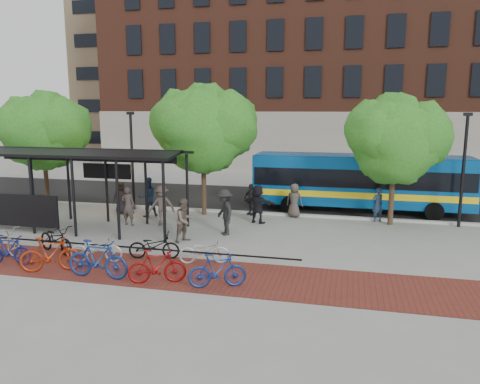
% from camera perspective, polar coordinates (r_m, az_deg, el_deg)
% --- Properties ---
extents(ground, '(160.00, 160.00, 0.00)m').
position_cam_1_polar(ground, '(19.91, 0.99, -5.29)').
color(ground, '#9E9E99').
rests_on(ground, ground).
extents(asphalt_street, '(160.00, 8.00, 0.01)m').
position_cam_1_polar(asphalt_street, '(27.57, 4.56, -0.91)').
color(asphalt_street, black).
rests_on(asphalt_street, ground).
extents(curb, '(160.00, 0.25, 0.12)m').
position_cam_1_polar(curb, '(23.70, 3.07, -2.61)').
color(curb, '#B7B7B2').
rests_on(curb, ground).
extents(brick_strip, '(24.00, 3.00, 0.01)m').
position_cam_1_polar(brick_strip, '(15.95, -10.10, -9.45)').
color(brick_strip, maroon).
rests_on(brick_strip, ground).
extents(bike_rack_rail, '(12.00, 0.05, 0.95)m').
position_cam_1_polar(bike_rack_rail, '(17.25, -12.91, -8.04)').
color(bike_rack_rail, black).
rests_on(bike_rack_rail, ground).
extents(building_brick, '(55.00, 14.00, 20.00)m').
position_cam_1_polar(building_brick, '(45.36, 21.59, 15.48)').
color(building_brick, brown).
rests_on(building_brick, ground).
extents(building_tower, '(22.00, 22.00, 30.00)m').
position_cam_1_polar(building_tower, '(62.83, -5.77, 19.08)').
color(building_tower, '#7A664C').
rests_on(building_tower, ground).
extents(bus_shelter, '(10.60, 3.07, 3.60)m').
position_cam_1_polar(bus_shelter, '(22.11, -20.37, 3.55)').
color(bus_shelter, black).
rests_on(bus_shelter, ground).
extents(tree_a, '(4.90, 4.00, 6.18)m').
position_cam_1_polar(tree_a, '(27.30, -22.73, 7.17)').
color(tree_a, '#382619').
rests_on(tree_a, ground).
extents(tree_b, '(5.15, 4.20, 6.47)m').
position_cam_1_polar(tree_b, '(23.19, -4.27, 8.07)').
color(tree_b, '#382619').
rests_on(tree_b, ground).
extents(tree_c, '(4.66, 3.80, 5.92)m').
position_cam_1_polar(tree_c, '(22.21, 18.60, 6.42)').
color(tree_c, '#382619').
rests_on(tree_c, ground).
extents(lamp_post_left, '(0.35, 0.20, 5.12)m').
position_cam_1_polar(lamp_post_left, '(25.08, -13.02, 4.07)').
color(lamp_post_left, black).
rests_on(lamp_post_left, ground).
extents(lamp_post_right, '(0.35, 0.20, 5.12)m').
position_cam_1_polar(lamp_post_right, '(23.02, 25.60, 2.79)').
color(lamp_post_right, black).
rests_on(lamp_post_right, ground).
extents(bus, '(10.91, 2.66, 2.94)m').
position_cam_1_polar(bus, '(24.87, 14.45, 1.50)').
color(bus, '#084D94').
rests_on(bus, ground).
extents(bike_2, '(2.19, 1.20, 1.09)m').
position_cam_1_polar(bike_2, '(19.27, -27.10, -5.30)').
color(bike_2, '#A4A5A7').
rests_on(bike_2, ground).
extents(bike_3, '(1.77, 0.57, 1.05)m').
position_cam_1_polar(bike_3, '(18.03, -26.40, -6.32)').
color(bike_3, navy).
rests_on(bike_3, ground).
extents(bike_4, '(2.17, 1.51, 1.08)m').
position_cam_1_polar(bike_4, '(18.67, -21.52, -5.37)').
color(bike_4, black).
rests_on(bike_4, ground).
extents(bike_5, '(2.02, 1.29, 1.18)m').
position_cam_1_polar(bike_5, '(16.69, -22.10, -7.05)').
color(bike_5, '#9E2A0E').
rests_on(bike_5, ground).
extents(bike_6, '(1.93, 1.05, 0.96)m').
position_cam_1_polar(bike_6, '(17.19, -17.13, -6.63)').
color(bike_6, '#B2B3B5').
rests_on(bike_6, ground).
extents(bike_7, '(2.09, 0.63, 1.25)m').
position_cam_1_polar(bike_7, '(15.57, -16.97, -7.84)').
color(bike_7, navy).
rests_on(bike_7, ground).
extents(bike_8, '(1.91, 1.01, 0.95)m').
position_cam_1_polar(bike_8, '(17.07, -10.44, -6.47)').
color(bike_8, black).
rests_on(bike_8, ground).
extents(bike_9, '(1.86, 1.09, 1.08)m').
position_cam_1_polar(bike_9, '(14.74, -10.10, -8.92)').
color(bike_9, maroon).
rests_on(bike_9, ground).
extents(bike_10, '(1.85, 1.09, 0.92)m').
position_cam_1_polar(bike_10, '(16.36, -4.40, -7.13)').
color(bike_10, silver).
rests_on(bike_10, ground).
extents(bike_11, '(1.82, 1.10, 1.06)m').
position_cam_1_polar(bike_11, '(14.21, -2.79, -9.54)').
color(bike_11, navy).
rests_on(bike_11, ground).
extents(pedestrian_0, '(0.88, 0.66, 1.64)m').
position_cam_1_polar(pedestrian_0, '(24.45, -14.31, -0.70)').
color(pedestrian_0, black).
rests_on(pedestrian_0, ground).
extents(pedestrian_1, '(0.69, 0.48, 1.82)m').
position_cam_1_polar(pedestrian_1, '(21.98, -13.47, -1.64)').
color(pedestrian_1, '#453B37').
rests_on(pedestrian_1, ground).
extents(pedestrian_2, '(1.21, 1.18, 1.97)m').
position_cam_1_polar(pedestrian_2, '(23.51, -11.20, -0.60)').
color(pedestrian_2, '#1B273F').
rests_on(pedestrian_2, ground).
extents(pedestrian_3, '(1.30, 0.88, 1.87)m').
position_cam_1_polar(pedestrian_3, '(21.66, -9.50, -1.61)').
color(pedestrian_3, '#4F433A').
rests_on(pedestrian_3, ground).
extents(pedestrian_4, '(0.99, 0.82, 1.58)m').
position_cam_1_polar(pedestrian_4, '(23.49, 1.35, -0.90)').
color(pedestrian_4, '#242424').
rests_on(pedestrian_4, ground).
extents(pedestrian_5, '(1.75, 1.06, 1.80)m').
position_cam_1_polar(pedestrian_5, '(21.80, 2.20, -1.49)').
color(pedestrian_5, black).
rests_on(pedestrian_5, ground).
extents(pedestrian_6, '(0.90, 0.66, 1.68)m').
position_cam_1_polar(pedestrian_6, '(23.13, 6.64, -1.02)').
color(pedestrian_6, '#473E38').
rests_on(pedestrian_6, ground).
extents(pedestrian_7, '(0.71, 0.65, 1.64)m').
position_cam_1_polar(pedestrian_7, '(23.03, 16.42, -1.48)').
color(pedestrian_7, '#223450').
rests_on(pedestrian_7, ground).
extents(pedestrian_8, '(1.02, 1.09, 1.78)m').
position_cam_1_polar(pedestrian_8, '(18.91, -6.75, -3.42)').
color(pedestrian_8, brown).
rests_on(pedestrian_8, ground).
extents(pedestrian_9, '(1.33, 1.46, 1.97)m').
position_cam_1_polar(pedestrian_9, '(19.78, -1.90, -2.46)').
color(pedestrian_9, black).
rests_on(pedestrian_9, ground).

